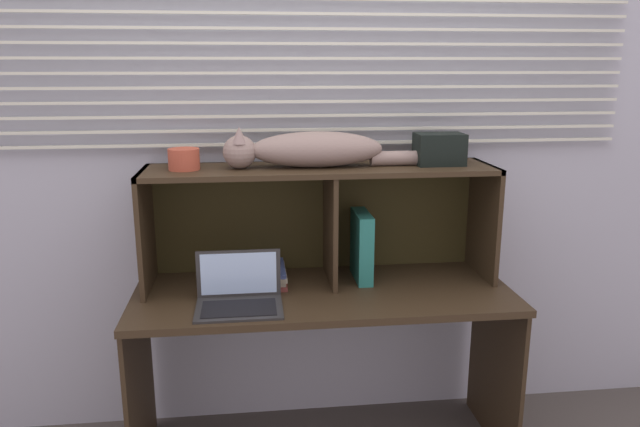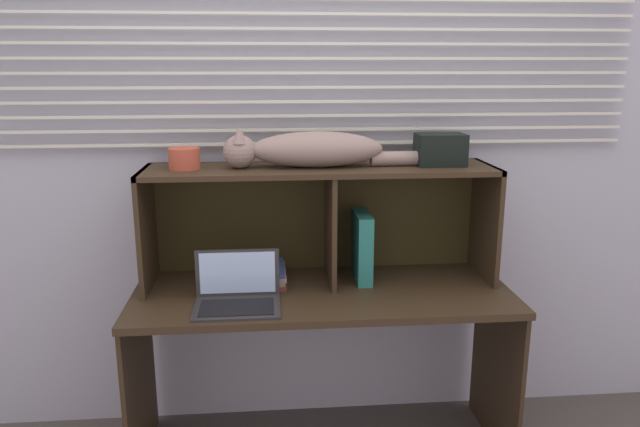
# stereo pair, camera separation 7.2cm
# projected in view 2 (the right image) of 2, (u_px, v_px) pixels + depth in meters

# --- Properties ---
(back_panel_with_blinds) EXTENTS (4.40, 0.08, 2.50)m
(back_panel_with_blinds) POSITION_uv_depth(u_px,v_px,m) (316.00, 159.00, 2.74)
(back_panel_with_blinds) COLOR #AEB3C2
(back_panel_with_blinds) RESTS_ON ground
(desk) EXTENTS (1.58, 0.62, 0.76)m
(desk) POSITION_uv_depth(u_px,v_px,m) (323.00, 322.00, 2.55)
(desk) COLOR #342718
(desk) RESTS_ON ground
(hutch_shelf_unit) EXTENTS (1.48, 0.36, 0.50)m
(hutch_shelf_unit) POSITION_uv_depth(u_px,v_px,m) (320.00, 201.00, 2.59)
(hutch_shelf_unit) COLOR #342718
(hutch_shelf_unit) RESTS_ON desk
(cat) EXTENTS (0.93, 0.18, 0.17)m
(cat) POSITION_uv_depth(u_px,v_px,m) (310.00, 150.00, 2.50)
(cat) COLOR gray
(cat) RESTS_ON hutch_shelf_unit
(laptop) EXTENTS (0.33, 0.24, 0.20)m
(laptop) POSITION_uv_depth(u_px,v_px,m) (237.00, 295.00, 2.36)
(laptop) COLOR #2C2C2C
(laptop) RESTS_ON desk
(binder_upright) EXTENTS (0.06, 0.23, 0.30)m
(binder_upright) POSITION_uv_depth(u_px,v_px,m) (362.00, 246.00, 2.62)
(binder_upright) COLOR #267A6F
(binder_upright) RESTS_ON desk
(book_stack) EXTENTS (0.18, 0.25, 0.07)m
(book_stack) POSITION_uv_depth(u_px,v_px,m) (265.00, 274.00, 2.61)
(book_stack) COLOR brown
(book_stack) RESTS_ON desk
(small_basket) EXTENTS (0.13, 0.13, 0.09)m
(small_basket) POSITION_uv_depth(u_px,v_px,m) (184.00, 159.00, 2.46)
(small_basket) COLOR #B24A34
(small_basket) RESTS_ON hutch_shelf_unit
(storage_box) EXTENTS (0.20, 0.14, 0.13)m
(storage_box) POSITION_uv_depth(u_px,v_px,m) (440.00, 150.00, 2.55)
(storage_box) COLOR black
(storage_box) RESTS_ON hutch_shelf_unit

